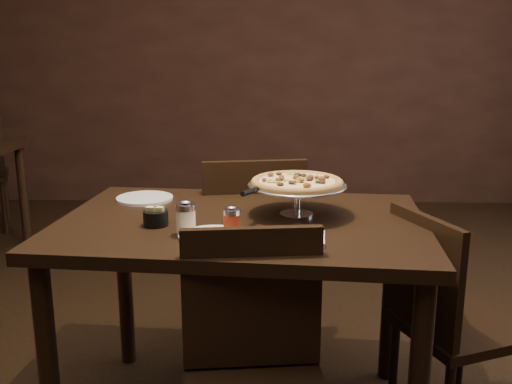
{
  "coord_description": "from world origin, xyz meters",
  "views": [
    {
      "loc": [
        0.18,
        -1.87,
        1.41
      ],
      "look_at": [
        0.13,
        0.16,
        0.91
      ],
      "focal_mm": 40.0,
      "sensor_mm": 36.0,
      "label": 1
    }
  ],
  "objects": [
    {
      "name": "parmesan_shaker",
      "position": [
        -0.09,
        -0.08,
        0.88
      ],
      "size": [
        0.07,
        0.07,
        0.12
      ],
      "color": "#F8EBC1",
      "rests_on": "dining_table"
    },
    {
      "name": "room",
      "position": [
        0.06,
        0.03,
        1.4
      ],
      "size": [
        6.04,
        7.04,
        2.84
      ],
      "color": "black",
      "rests_on": "ground"
    },
    {
      "name": "serving_spatula",
      "position": [
        0.12,
        0.04,
        0.94
      ],
      "size": [
        0.15,
        0.15,
        0.02
      ],
      "rotation": [
        0.0,
        0.0,
        -0.47
      ],
      "color": "silver",
      "rests_on": "pizza_stand"
    },
    {
      "name": "packet_caddy",
      "position": [
        -0.21,
        0.02,
        0.85
      ],
      "size": [
        0.09,
        0.09,
        0.07
      ],
      "rotation": [
        0.0,
        0.0,
        -0.22
      ],
      "color": "black",
      "rests_on": "dining_table"
    },
    {
      "name": "napkin_stack",
      "position": [
        0.29,
        -0.13,
        0.83
      ],
      "size": [
        0.15,
        0.15,
        0.01
      ],
      "primitive_type": "cube",
      "rotation": [
        0.0,
        0.0,
        -0.09
      ],
      "color": "white",
      "rests_on": "dining_table"
    },
    {
      "name": "dining_table",
      "position": [
        0.08,
        0.11,
        0.71
      ],
      "size": [
        1.39,
        0.99,
        0.82
      ],
      "rotation": [
        0.0,
        0.0,
        -0.09
      ],
      "color": "black",
      "rests_on": "ground"
    },
    {
      "name": "chair_near",
      "position": [
        0.15,
        -0.39,
        0.5
      ],
      "size": [
        0.47,
        0.47,
        0.91
      ],
      "rotation": [
        0.0,
        0.0,
        0.11
      ],
      "color": "black",
      "rests_on": "ground"
    },
    {
      "name": "chair_far",
      "position": [
        0.1,
        0.63,
        0.53
      ],
      "size": [
        0.51,
        0.51,
        0.96
      ],
      "rotation": [
        0.0,
        0.0,
        3.3
      ],
      "color": "black",
      "rests_on": "ground"
    },
    {
      "name": "pizza_stand",
      "position": [
        0.28,
        0.17,
        0.95
      ],
      "size": [
        0.36,
        0.36,
        0.15
      ],
      "color": "silver",
      "rests_on": "dining_table"
    },
    {
      "name": "plate_near",
      "position": [
        0.0,
        -0.11,
        0.83
      ],
      "size": [
        0.22,
        0.22,
        0.01
      ],
      "primitive_type": "cylinder",
      "color": "white",
      "rests_on": "dining_table"
    },
    {
      "name": "plate_left",
      "position": [
        -0.33,
        0.38,
        0.83
      ],
      "size": [
        0.23,
        0.23,
        0.01
      ],
      "primitive_type": "cylinder",
      "color": "white",
      "rests_on": "dining_table"
    },
    {
      "name": "chair_side",
      "position": [
        0.83,
        0.07,
        0.47
      ],
      "size": [
        0.52,
        0.52,
        0.86
      ],
      "rotation": [
        0.0,
        0.0,
        1.95
      ],
      "color": "black",
      "rests_on": "ground"
    },
    {
      "name": "pepper_flake_shaker",
      "position": [
        0.06,
        -0.09,
        0.87
      ],
      "size": [
        0.06,
        0.06,
        0.1
      ],
      "color": "maroon",
      "rests_on": "dining_table"
    }
  ]
}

